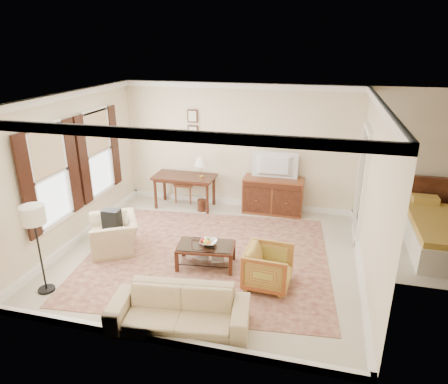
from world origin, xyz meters
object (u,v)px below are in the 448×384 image
at_px(striped_armchair, 268,266).
at_px(coffee_table, 206,250).
at_px(sideboard, 273,196).
at_px(tv, 275,158).
at_px(club_armchair, 114,229).
at_px(sofa, 179,304).
at_px(writing_desk, 184,180).

bearing_deg(striped_armchair, coffee_table, 76.91).
height_order(sideboard, striped_armchair, sideboard).
relative_size(tv, club_armchair, 1.01).
distance_m(tv, club_armchair, 3.77).
relative_size(tv, coffee_table, 0.94).
xyz_separation_m(tv, sofa, (-0.72, -4.28, -0.96)).
bearing_deg(coffee_table, striped_armchair, -16.40).
bearing_deg(tv, coffee_table, 72.61).
height_order(striped_armchair, club_armchair, club_armchair).
bearing_deg(writing_desk, club_armchair, -104.54).
height_order(writing_desk, coffee_table, writing_desk).
height_order(tv, coffee_table, tv).
height_order(writing_desk, club_armchair, club_armchair).
height_order(striped_armchair, sofa, sofa).
distance_m(sideboard, striped_armchair, 3.01).
distance_m(striped_armchair, club_armchair, 3.06).
bearing_deg(striped_armchair, writing_desk, 43.91).
distance_m(tv, coffee_table, 2.94).
bearing_deg(club_armchair, coffee_table, 53.60).
height_order(sideboard, coffee_table, sideboard).
bearing_deg(tv, sofa, 80.48).
bearing_deg(writing_desk, striped_armchair, -49.40).
height_order(tv, striped_armchair, tv).
height_order(coffee_table, club_armchair, club_armchair).
relative_size(club_armchair, sofa, 0.51).
relative_size(tv, sofa, 0.51).
bearing_deg(sofa, striped_armchair, 43.85).
bearing_deg(coffee_table, sofa, -86.32).
distance_m(writing_desk, tv, 2.20).
relative_size(writing_desk, coffee_table, 1.36).
bearing_deg(sideboard, sofa, -99.48).
distance_m(writing_desk, sofa, 4.36).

